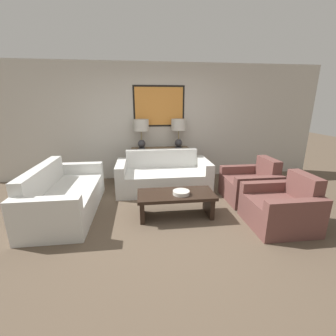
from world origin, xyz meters
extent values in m
plane|color=brown|center=(0.00, 0.00, 0.00)|extent=(20.00, 20.00, 0.00)
cube|color=beige|center=(0.00, 2.38, 1.32)|extent=(7.80, 0.10, 2.65)
cube|color=black|center=(0.00, 2.32, 1.70)|extent=(1.18, 0.01, 0.92)
cube|color=orange|center=(0.00, 2.31, 1.70)|extent=(1.10, 0.02, 0.84)
cube|color=brown|center=(0.00, 2.10, 0.38)|extent=(1.34, 0.39, 0.76)
cylinder|color=#333338|center=(-0.43, 2.10, 0.77)|extent=(0.15, 0.15, 0.02)
sphere|color=#333338|center=(-0.43, 2.10, 0.88)|extent=(0.18, 0.18, 0.18)
cylinder|color=#8C7A51|center=(-0.43, 2.10, 1.07)|extent=(0.02, 0.02, 0.21)
cylinder|color=#B2ADA3|center=(-0.43, 2.10, 1.30)|extent=(0.35, 0.35, 0.25)
cylinder|color=#333338|center=(0.43, 2.10, 0.77)|extent=(0.15, 0.15, 0.02)
sphere|color=#333338|center=(0.43, 2.10, 0.88)|extent=(0.18, 0.18, 0.18)
cylinder|color=#8C7A51|center=(0.43, 2.10, 1.07)|extent=(0.02, 0.02, 0.21)
cylinder|color=#B2ADA3|center=(0.43, 2.10, 1.30)|extent=(0.35, 0.35, 0.25)
cube|color=silver|center=(0.00, 1.32, 0.21)|extent=(1.54, 0.72, 0.42)
cube|color=silver|center=(0.00, 1.77, 0.40)|extent=(1.54, 0.18, 0.80)
cube|color=silver|center=(-0.86, 1.41, 0.31)|extent=(0.18, 0.90, 0.62)
cube|color=silver|center=(0.86, 1.41, 0.31)|extent=(0.18, 0.90, 0.62)
cube|color=silver|center=(-1.61, 0.61, 0.21)|extent=(0.72, 1.54, 0.42)
cube|color=silver|center=(-2.06, 0.61, 0.40)|extent=(0.18, 1.54, 0.80)
cube|color=silver|center=(-1.70, -0.25, 0.31)|extent=(0.90, 0.18, 0.62)
cube|color=silver|center=(-1.70, 1.47, 0.31)|extent=(0.90, 0.18, 0.62)
cube|color=black|center=(0.08, 0.26, 0.37)|extent=(1.22, 0.56, 0.05)
cube|color=black|center=(-0.46, 0.26, 0.17)|extent=(0.07, 0.45, 0.35)
cube|color=black|center=(0.63, 0.26, 0.17)|extent=(0.07, 0.45, 0.35)
cylinder|color=beige|center=(0.16, 0.20, 0.43)|extent=(0.26, 0.26, 0.06)
cube|color=brown|center=(1.46, 0.74, 0.21)|extent=(0.69, 0.58, 0.41)
cube|color=brown|center=(1.90, 0.74, 0.40)|extent=(0.18, 0.58, 0.80)
cube|color=brown|center=(1.55, 1.10, 0.29)|extent=(0.87, 0.14, 0.57)
cube|color=brown|center=(1.55, 0.38, 0.29)|extent=(0.87, 0.14, 0.57)
cube|color=brown|center=(1.46, -0.22, 0.21)|extent=(0.69, 0.58, 0.41)
cube|color=brown|center=(1.90, -0.22, 0.40)|extent=(0.18, 0.58, 0.80)
cube|color=brown|center=(1.55, 0.14, 0.29)|extent=(0.87, 0.14, 0.57)
cube|color=brown|center=(1.55, -0.58, 0.29)|extent=(0.87, 0.14, 0.57)
camera|label=1|loc=(-0.45, -3.02, 1.79)|focal=24.00mm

